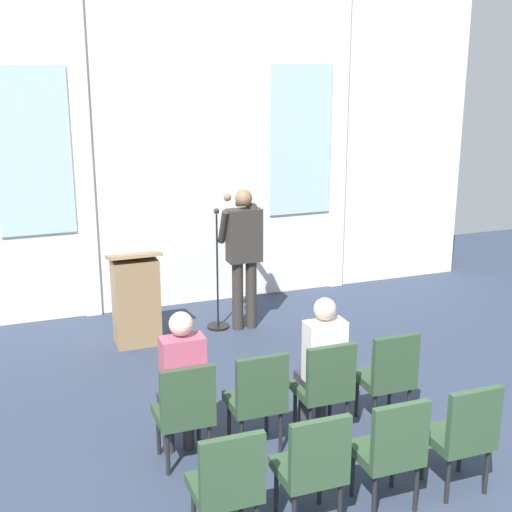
# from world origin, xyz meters

# --- Properties ---
(rear_partition) EXTENTS (8.98, 0.14, 4.55)m
(rear_partition) POSITION_xyz_m (0.02, 6.52, 2.27)
(rear_partition) COLOR silver
(rear_partition) RESTS_ON ground
(speaker) EXTENTS (0.50, 0.69, 1.79)m
(speaker) POSITION_xyz_m (0.55, 5.34, 1.04)
(speaker) COLOR #332D28
(speaker) RESTS_ON ground
(mic_stand) EXTENTS (0.28, 0.28, 1.55)m
(mic_stand) POSITION_xyz_m (0.24, 5.44, 0.34)
(mic_stand) COLOR black
(mic_stand) RESTS_ON ground
(lectern) EXTENTS (0.60, 0.48, 1.16)m
(lectern) POSITION_xyz_m (-0.82, 5.31, 0.55)
(lectern) COLOR #93724C
(lectern) RESTS_ON ground
(chair_r0_c0) EXTENTS (0.46, 0.44, 0.94)m
(chair_r0_c0) POSITION_xyz_m (-0.97, 2.52, 0.53)
(chair_r0_c0) COLOR black
(chair_r0_c0) RESTS_ON ground
(audience_r0_c0) EXTENTS (0.36, 0.39, 1.36)m
(audience_r0_c0) POSITION_xyz_m (-0.97, 2.60, 0.75)
(audience_r0_c0) COLOR #2D2D33
(audience_r0_c0) RESTS_ON ground
(chair_r0_c1) EXTENTS (0.46, 0.44, 0.94)m
(chair_r0_c1) POSITION_xyz_m (-0.32, 2.52, 0.53)
(chair_r0_c1) COLOR black
(chair_r0_c1) RESTS_ON ground
(chair_r0_c2) EXTENTS (0.46, 0.44, 0.94)m
(chair_r0_c2) POSITION_xyz_m (0.32, 2.52, 0.53)
(chair_r0_c2) COLOR black
(chair_r0_c2) RESTS_ON ground
(audience_r0_c2) EXTENTS (0.36, 0.39, 1.33)m
(audience_r0_c2) POSITION_xyz_m (0.32, 2.60, 0.74)
(audience_r0_c2) COLOR #2D2D33
(audience_r0_c2) RESTS_ON ground
(chair_r0_c3) EXTENTS (0.46, 0.44, 0.94)m
(chair_r0_c3) POSITION_xyz_m (0.97, 2.52, 0.53)
(chair_r0_c3) COLOR black
(chair_r0_c3) RESTS_ON ground
(chair_r1_c0) EXTENTS (0.46, 0.44, 0.94)m
(chair_r1_c0) POSITION_xyz_m (-0.97, 1.39, 0.53)
(chair_r1_c0) COLOR black
(chair_r1_c0) RESTS_ON ground
(chair_r1_c1) EXTENTS (0.46, 0.44, 0.94)m
(chair_r1_c1) POSITION_xyz_m (-0.32, 1.39, 0.53)
(chair_r1_c1) COLOR black
(chair_r1_c1) RESTS_ON ground
(chair_r1_c2) EXTENTS (0.46, 0.44, 0.94)m
(chair_r1_c2) POSITION_xyz_m (0.32, 1.39, 0.53)
(chair_r1_c2) COLOR black
(chair_r1_c2) RESTS_ON ground
(chair_r1_c3) EXTENTS (0.46, 0.44, 0.94)m
(chair_r1_c3) POSITION_xyz_m (0.97, 1.39, 0.53)
(chair_r1_c3) COLOR black
(chair_r1_c3) RESTS_ON ground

